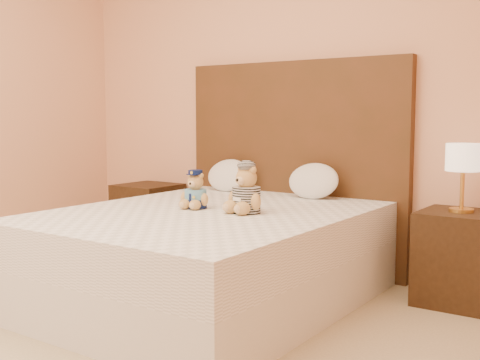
% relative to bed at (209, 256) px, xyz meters
% --- Properties ---
extents(bed, '(1.60, 2.00, 0.55)m').
position_rel_bed_xyz_m(bed, '(0.00, 0.00, 0.00)').
color(bed, white).
rests_on(bed, ground).
extents(headboard, '(1.75, 0.08, 1.50)m').
position_rel_bed_xyz_m(headboard, '(0.00, 1.01, 0.47)').
color(headboard, '#4F2C17').
rests_on(headboard, ground).
extents(nightstand_left, '(0.45, 0.45, 0.55)m').
position_rel_bed_xyz_m(nightstand_left, '(-1.25, 0.80, -0.00)').
color(nightstand_left, '#342010').
rests_on(nightstand_left, ground).
extents(nightstand_right, '(0.45, 0.45, 0.55)m').
position_rel_bed_xyz_m(nightstand_right, '(1.25, 0.80, -0.00)').
color(nightstand_right, '#342010').
rests_on(nightstand_right, ground).
extents(lamp, '(0.20, 0.20, 0.40)m').
position_rel_bed_xyz_m(lamp, '(1.25, 0.80, 0.57)').
color(lamp, gold).
rests_on(lamp, nightstand_right).
extents(teddy_police, '(0.22, 0.21, 0.23)m').
position_rel_bed_xyz_m(teddy_police, '(-0.11, 0.02, 0.39)').
color(teddy_police, '#B58C46').
rests_on(teddy_police, bed).
extents(teddy_prisoner, '(0.29, 0.28, 0.28)m').
position_rel_bed_xyz_m(teddy_prisoner, '(0.24, 0.05, 0.42)').
color(teddy_prisoner, '#B58C46').
rests_on(teddy_prisoner, bed).
extents(pillow_left, '(0.37, 0.24, 0.26)m').
position_rel_bed_xyz_m(pillow_left, '(-0.45, 0.83, 0.40)').
color(pillow_left, white).
rests_on(pillow_left, bed).
extents(pillow_right, '(0.37, 0.24, 0.26)m').
position_rel_bed_xyz_m(pillow_right, '(0.26, 0.83, 0.41)').
color(pillow_right, white).
rests_on(pillow_right, bed).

